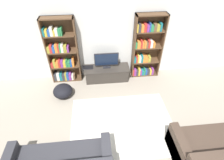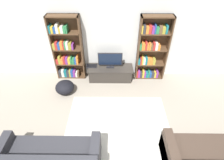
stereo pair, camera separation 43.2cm
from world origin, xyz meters
name	(u,v)px [view 2 (the right image)]	position (x,y,z in m)	size (l,w,h in m)	color
wall_back	(113,39)	(0.00, 4.23, 1.30)	(8.80, 0.06, 2.60)	silver
bookshelf_left	(67,51)	(-1.45, 4.06, 0.96)	(0.92, 0.30, 2.08)	#513823
bookshelf_right	(151,50)	(1.16, 4.06, 1.00)	(0.92, 0.30, 2.08)	#513823
tv_stand	(110,73)	(-0.10, 3.90, 0.23)	(1.45, 0.54, 0.45)	#332D28
television	(110,60)	(-0.10, 3.94, 0.72)	(0.76, 0.16, 0.51)	black
laptop	(92,66)	(-0.70, 3.97, 0.46)	(0.35, 0.21, 0.03)	#28282D
area_rug	(118,125)	(0.13, 2.00, 0.01)	(2.58, 1.96, 0.02)	beige
couch_left_sectional	(49,160)	(-1.25, 0.94, 0.29)	(2.00, 0.80, 0.82)	#2D2D33
beanbag_ottoman	(65,87)	(-1.46, 3.22, 0.19)	(0.56, 0.56, 0.38)	black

